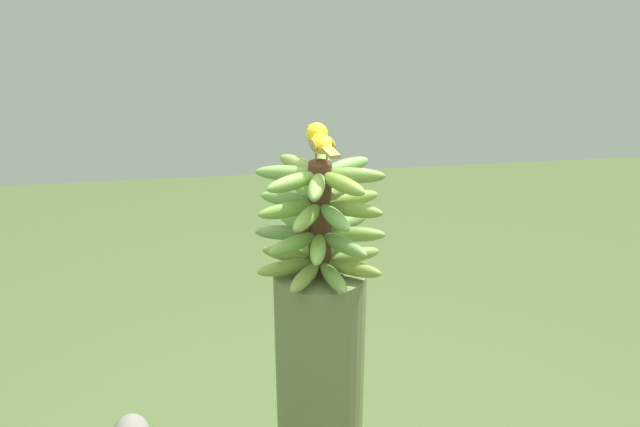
% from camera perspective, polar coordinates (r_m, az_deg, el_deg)
% --- Properties ---
extents(banana_bunch, '(0.32, 0.32, 0.29)m').
position_cam_1_polar(banana_bunch, '(1.73, -0.02, -0.44)').
color(banana_bunch, '#4C2D1E').
rests_on(banana_bunch, banana_tree).
extents(perched_bird, '(0.19, 0.06, 0.08)m').
position_cam_1_polar(perched_bird, '(1.69, -0.04, 5.83)').
color(perched_bird, '#C68933').
rests_on(perched_bird, banana_bunch).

